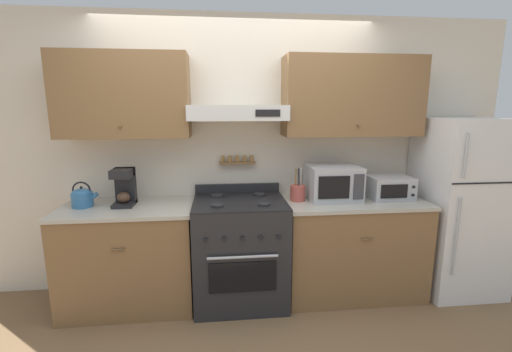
% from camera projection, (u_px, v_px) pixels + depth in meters
% --- Properties ---
extents(ground_plane, '(16.00, 16.00, 0.00)m').
position_uv_depth(ground_plane, '(243.00, 318.00, 2.84)').
color(ground_plane, brown).
extents(wall_back, '(5.20, 0.46, 2.55)m').
position_uv_depth(wall_back, '(241.00, 136.00, 3.18)').
color(wall_back, beige).
rests_on(wall_back, ground_plane).
extents(counter_left, '(1.11, 0.67, 0.90)m').
position_uv_depth(counter_left, '(130.00, 255.00, 2.99)').
color(counter_left, brown).
rests_on(counter_left, ground_plane).
extents(counter_right, '(1.27, 0.67, 0.90)m').
position_uv_depth(counter_right, '(351.00, 246.00, 3.20)').
color(counter_right, brown).
rests_on(counter_right, ground_plane).
extents(stove_range, '(0.80, 0.72, 1.01)m').
position_uv_depth(stove_range, '(240.00, 250.00, 3.06)').
color(stove_range, '#232326').
rests_on(stove_range, ground_plane).
extents(refrigerator, '(0.70, 0.70, 1.63)m').
position_uv_depth(refrigerator, '(459.00, 206.00, 3.21)').
color(refrigerator, white).
rests_on(refrigerator, ground_plane).
extents(tea_kettle, '(0.22, 0.17, 0.22)m').
position_uv_depth(tea_kettle, '(82.00, 197.00, 2.87)').
color(tea_kettle, teal).
rests_on(tea_kettle, counter_left).
extents(coffee_maker, '(0.16, 0.23, 0.32)m').
position_uv_depth(coffee_maker, '(124.00, 186.00, 2.92)').
color(coffee_maker, black).
rests_on(coffee_maker, counter_left).
extents(microwave, '(0.45, 0.39, 0.31)m').
position_uv_depth(microwave, '(333.00, 183.00, 3.10)').
color(microwave, '#ADAFB5').
rests_on(microwave, counter_right).
extents(utensil_crock, '(0.13, 0.13, 0.29)m').
position_uv_depth(utensil_crock, '(298.00, 192.00, 3.06)').
color(utensil_crock, '#B24C42').
rests_on(utensil_crock, counter_right).
extents(toaster_oven, '(0.38, 0.33, 0.20)m').
position_uv_depth(toaster_oven, '(389.00, 187.00, 3.15)').
color(toaster_oven, '#ADAFB5').
rests_on(toaster_oven, counter_right).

